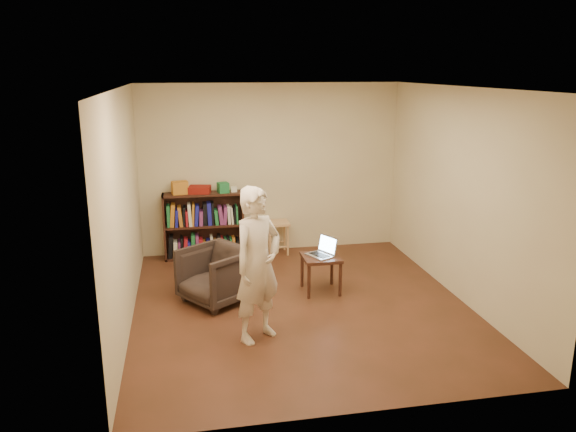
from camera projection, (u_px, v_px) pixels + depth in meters
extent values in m
plane|color=#402414|center=(301.00, 305.00, 6.86)|extent=(4.50, 4.50, 0.00)
plane|color=silver|center=(302.00, 88.00, 6.19)|extent=(4.50, 4.50, 0.00)
plane|color=beige|center=(271.00, 169.00, 8.66)|extent=(4.00, 0.00, 4.00)
plane|color=beige|center=(124.00, 210.00, 6.16)|extent=(0.00, 4.50, 4.50)
plane|color=beige|center=(461.00, 195.00, 6.89)|extent=(0.00, 4.50, 4.50)
cube|color=black|center=(164.00, 227.00, 8.40)|extent=(0.03, 0.30, 1.00)
cube|color=black|center=(242.00, 223.00, 8.62)|extent=(0.03, 0.30, 1.00)
cube|color=black|center=(203.00, 223.00, 8.64)|extent=(1.20, 0.02, 1.00)
cube|color=black|center=(205.00, 255.00, 8.63)|extent=(1.20, 0.30, 0.03)
cube|color=black|center=(204.00, 225.00, 8.51)|extent=(1.14, 0.30, 0.03)
cube|color=black|center=(203.00, 194.00, 8.39)|extent=(1.20, 0.30, 0.03)
cube|color=orange|center=(180.00, 188.00, 8.30)|extent=(0.26, 0.21, 0.19)
cube|color=maroon|center=(200.00, 189.00, 8.37)|extent=(0.36, 0.29, 0.10)
cube|color=#1F773D|center=(223.00, 188.00, 8.39)|extent=(0.18, 0.18, 0.15)
cube|color=silver|center=(234.00, 189.00, 8.46)|extent=(0.09, 0.09, 0.07)
cube|color=tan|center=(277.00, 223.00, 8.67)|extent=(0.35, 0.35, 0.04)
cylinder|color=tan|center=(270.00, 242.00, 8.58)|extent=(0.03, 0.03, 0.47)
cylinder|color=tan|center=(288.00, 241.00, 8.63)|extent=(0.03, 0.03, 0.47)
cylinder|color=tan|center=(267.00, 237.00, 8.84)|extent=(0.03, 0.03, 0.47)
cylinder|color=tan|center=(285.00, 236.00, 8.89)|extent=(0.03, 0.03, 0.47)
imported|color=#2E211E|center=(216.00, 275.00, 6.90)|extent=(1.05, 1.04, 0.69)
cube|color=black|center=(321.00, 258.00, 7.18)|extent=(0.47, 0.47, 0.04)
cylinder|color=black|center=(309.00, 282.00, 7.01)|extent=(0.04, 0.04, 0.44)
cylinder|color=black|center=(340.00, 280.00, 7.09)|extent=(0.04, 0.04, 0.44)
cylinder|color=black|center=(302.00, 271.00, 7.40)|extent=(0.04, 0.04, 0.44)
cylinder|color=black|center=(332.00, 269.00, 7.47)|extent=(0.04, 0.04, 0.44)
cube|color=silver|center=(319.00, 255.00, 7.17)|extent=(0.35, 0.40, 0.02)
cube|color=black|center=(319.00, 255.00, 7.17)|extent=(0.24, 0.31, 0.00)
cube|color=silver|center=(328.00, 244.00, 7.23)|extent=(0.20, 0.32, 0.23)
cube|color=#B6E2FF|center=(328.00, 244.00, 7.23)|extent=(0.17, 0.28, 0.19)
imported|color=beige|center=(258.00, 265.00, 5.83)|extent=(0.72, 0.67, 1.66)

